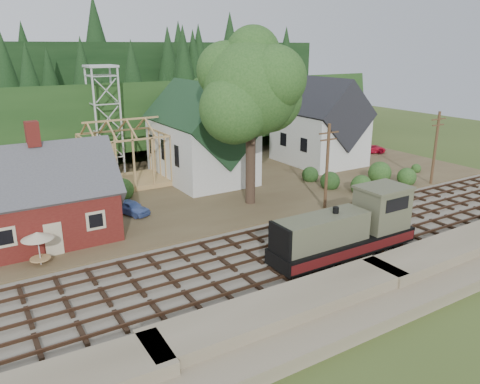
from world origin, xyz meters
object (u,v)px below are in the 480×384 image
locomotive (349,230)px  car_blue (131,207)px  car_red (369,148)px  patio_set (37,237)px

locomotive → car_blue: 19.01m
locomotive → car_blue: size_ratio=3.11×
car_red → locomotive: bearing=156.0°
locomotive → patio_set: 21.27m
car_blue → car_red: 36.78m
patio_set → car_red: bearing=16.2°
car_blue → car_red: (36.18, 6.65, 0.01)m
locomotive → patio_set: size_ratio=4.88×
locomotive → car_red: locomotive is taller
locomotive → car_red: (25.68, 22.46, -1.11)m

